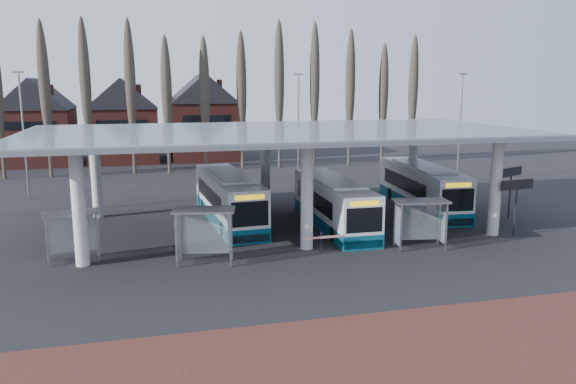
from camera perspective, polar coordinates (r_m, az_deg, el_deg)
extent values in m
plane|color=black|center=(29.72, 3.26, -7.09)|extent=(140.00, 140.00, 0.00)
cube|color=#572922|center=(19.52, 14.49, -17.45)|extent=(70.00, 10.00, 0.03)
cylinder|color=silver|center=(30.25, -20.46, -1.57)|extent=(0.70, 0.70, 6.00)
cylinder|color=silver|center=(41.03, -18.93, 1.66)|extent=(0.70, 0.70, 6.00)
cylinder|color=silver|center=(31.28, 1.93, -0.49)|extent=(0.70, 0.70, 6.00)
cylinder|color=silver|center=(41.79, -2.31, 2.40)|extent=(0.70, 0.70, 6.00)
cylinder|color=silver|center=(36.47, 20.34, 0.47)|extent=(0.70, 0.70, 6.00)
cylinder|color=silver|center=(45.80, 12.55, 2.90)|extent=(0.70, 0.70, 6.00)
cube|color=gray|center=(36.09, -0.50, 6.26)|extent=(32.00, 16.00, 0.12)
cube|color=silver|center=(36.09, -0.50, 6.37)|extent=(31.50, 15.50, 0.04)
cone|color=#473D33|center=(61.42, -27.23, 7.92)|extent=(0.36, 0.36, 14.50)
cone|color=#473D33|center=(60.68, -23.52, 8.20)|extent=(0.36, 0.36, 14.50)
ellipsoid|color=#473D33|center=(60.65, -23.64, 9.83)|extent=(1.10, 1.10, 11.02)
cone|color=#473D33|center=(60.19, -19.72, 8.44)|extent=(0.36, 0.36, 14.50)
ellipsoid|color=#473D33|center=(60.16, -19.83, 10.10)|extent=(1.10, 1.10, 11.02)
cone|color=#473D33|center=(59.97, -15.87, 8.66)|extent=(0.36, 0.36, 14.50)
ellipsoid|color=#473D33|center=(59.94, -15.96, 10.32)|extent=(1.10, 1.10, 11.02)
cone|color=#473D33|center=(60.01, -12.01, 8.83)|extent=(0.36, 0.36, 14.50)
ellipsoid|color=#473D33|center=(59.98, -12.08, 10.49)|extent=(1.10, 1.10, 11.02)
cone|color=#473D33|center=(60.32, -8.17, 8.97)|extent=(0.36, 0.36, 14.50)
ellipsoid|color=#473D33|center=(60.29, -8.21, 10.62)|extent=(1.10, 1.10, 11.02)
cone|color=#473D33|center=(60.89, -4.38, 9.06)|extent=(0.36, 0.36, 14.50)
ellipsoid|color=#473D33|center=(60.86, -4.40, 10.70)|extent=(1.10, 1.10, 11.02)
cone|color=#473D33|center=(61.71, -0.67, 9.12)|extent=(0.36, 0.36, 14.50)
ellipsoid|color=#473D33|center=(61.68, -0.68, 10.73)|extent=(1.10, 1.10, 11.02)
cone|color=#473D33|center=(62.78, 2.92, 9.13)|extent=(0.36, 0.36, 14.50)
ellipsoid|color=#473D33|center=(62.75, 2.93, 10.72)|extent=(1.10, 1.10, 11.02)
cone|color=#473D33|center=(64.08, 6.38, 9.12)|extent=(0.36, 0.36, 14.50)
ellipsoid|color=#473D33|center=(64.06, 6.41, 10.67)|extent=(1.10, 1.10, 11.02)
cone|color=#473D33|center=(65.60, 9.69, 9.07)|extent=(0.36, 0.36, 14.50)
ellipsoid|color=#473D33|center=(65.58, 9.74, 10.59)|extent=(1.10, 1.10, 11.02)
cone|color=#473D33|center=(67.33, 12.84, 9.00)|extent=(0.36, 0.36, 14.50)
ellipsoid|color=#473D33|center=(67.30, 12.91, 10.48)|extent=(1.10, 1.10, 11.02)
cube|color=maroon|center=(72.13, -23.93, 5.46)|extent=(8.00, 10.00, 7.00)
pyramid|color=black|center=(71.92, -24.36, 11.01)|extent=(8.30, 10.30, 3.50)
cube|color=maroon|center=(71.19, -16.34, 5.90)|extent=(8.00, 10.00, 7.00)
pyramid|color=black|center=(70.97, -16.64, 11.53)|extent=(8.30, 10.30, 3.50)
cube|color=maroon|center=(71.51, -8.67, 6.23)|extent=(8.00, 10.00, 7.00)
pyramid|color=black|center=(71.29, -8.84, 11.84)|extent=(8.30, 10.30, 3.50)
cylinder|color=slate|center=(49.98, -25.24, 5.08)|extent=(0.16, 0.16, 10.00)
cube|color=slate|center=(49.82, -25.72, 10.92)|extent=(0.80, 0.15, 0.15)
cylinder|color=slate|center=(55.07, 1.07, 6.56)|extent=(0.16, 0.16, 10.00)
cube|color=slate|center=(54.92, 1.09, 11.87)|extent=(0.80, 0.15, 0.15)
cylinder|color=slate|center=(55.13, 17.05, 6.09)|extent=(0.16, 0.16, 10.00)
cube|color=slate|center=(54.98, 17.35, 11.39)|extent=(0.80, 0.15, 0.15)
cube|color=white|center=(38.01, -6.05, -0.39)|extent=(3.22, 11.93, 2.75)
cube|color=navy|center=(38.29, -6.01, -2.34)|extent=(3.24, 11.95, 0.89)
cube|color=white|center=(37.76, -6.09, 1.73)|extent=(2.68, 7.20, 0.18)
cube|color=black|center=(38.47, -6.20, -0.11)|extent=(3.06, 8.64, 1.08)
cube|color=black|center=(32.39, -3.90, -2.24)|extent=(2.21, 0.19, 1.48)
cube|color=black|center=(43.68, -7.64, 1.18)|extent=(2.13, 0.19, 1.18)
cube|color=#E0A80C|center=(32.18, -3.92, -0.54)|extent=(1.76, 0.16, 0.30)
cube|color=black|center=(32.77, -3.87, -4.75)|extent=(2.38, 0.22, 0.49)
cylinder|color=black|center=(34.51, -6.57, -3.77)|extent=(0.33, 0.96, 0.94)
cylinder|color=black|center=(35.01, -2.91, -3.50)|extent=(0.33, 0.96, 0.94)
cylinder|color=black|center=(41.39, -8.53, -1.35)|extent=(0.33, 0.96, 0.94)
cylinder|color=black|center=(41.80, -5.46, -1.16)|extent=(0.33, 0.96, 0.94)
cube|color=white|center=(36.68, 4.63, -0.89)|extent=(2.66, 11.40, 2.65)
cube|color=navy|center=(36.96, 4.60, -2.82)|extent=(2.68, 11.42, 0.85)
cube|color=white|center=(36.42, 4.67, 1.22)|extent=(2.32, 6.85, 0.17)
cube|color=black|center=(37.10, 4.41, -0.60)|extent=(2.63, 8.22, 1.04)
cube|color=black|center=(31.46, 7.76, -2.85)|extent=(2.12, 0.10, 1.42)
cube|color=black|center=(41.98, 2.29, 0.77)|extent=(2.05, 0.10, 1.13)
cube|color=#E0A80C|center=(31.25, 7.81, -1.16)|extent=(1.69, 0.08, 0.28)
cube|color=black|center=(31.84, 7.69, -5.32)|extent=(2.29, 0.13, 0.47)
cylinder|color=black|center=(33.31, 4.69, -4.31)|extent=(0.28, 0.91, 0.91)
cylinder|color=black|center=(34.03, 8.20, -4.06)|extent=(0.28, 0.91, 0.91)
cylinder|color=black|center=(39.75, 1.66, -1.77)|extent=(0.28, 0.91, 0.91)
cylinder|color=black|center=(40.35, 4.66, -1.61)|extent=(0.28, 0.91, 0.91)
cube|color=white|center=(43.06, 13.45, 0.71)|extent=(3.58, 12.01, 2.76)
cube|color=navy|center=(43.31, 13.37, -1.03)|extent=(3.60, 12.03, 0.89)
cube|color=white|center=(42.84, 13.53, 2.59)|extent=(2.90, 7.27, 0.18)
cube|color=black|center=(43.49, 13.20, 0.95)|extent=(3.32, 8.71, 1.08)
cube|color=black|center=(37.78, 16.85, -0.79)|extent=(2.21, 0.26, 1.48)
cube|color=black|center=(48.46, 10.80, 2.04)|extent=(2.13, 0.25, 1.18)
cube|color=#E0A80C|center=(37.60, 16.94, 0.68)|extent=(1.76, 0.21, 0.30)
cube|color=black|center=(38.10, 16.72, -2.97)|extent=(2.39, 0.30, 0.49)
cylinder|color=black|center=(39.50, 13.91, -2.15)|extent=(0.36, 0.97, 0.95)
cylinder|color=black|center=(40.43, 16.88, -2.00)|extent=(0.36, 0.97, 0.95)
cylinder|color=black|center=(46.05, 10.43, -0.17)|extent=(0.36, 0.97, 0.95)
cylinder|color=black|center=(46.85, 13.06, -0.08)|extent=(0.36, 0.97, 0.95)
cube|color=gray|center=(31.02, -23.23, -4.77)|extent=(0.09, 0.09, 2.54)
cube|color=gray|center=(31.08, -18.73, -4.42)|extent=(0.09, 0.09, 2.54)
cube|color=gray|center=(32.10, -23.24, -4.26)|extent=(0.09, 0.09, 2.54)
cube|color=gray|center=(32.15, -18.90, -3.93)|extent=(0.09, 0.09, 2.54)
cube|color=gray|center=(31.26, -21.19, -2.01)|extent=(3.03, 1.83, 0.10)
cube|color=silver|center=(32.14, -21.08, -3.99)|extent=(2.42, 0.41, 2.03)
cube|color=silver|center=(31.55, -23.34, -4.43)|extent=(0.21, 1.11, 2.03)
cube|color=silver|center=(31.61, -18.73, -4.08)|extent=(0.21, 1.11, 2.03)
cube|color=gray|center=(28.92, -11.24, -4.91)|extent=(0.11, 0.11, 2.80)
cube|color=gray|center=(28.65, -5.90, -4.90)|extent=(0.11, 0.11, 2.80)
cube|color=gray|center=(30.10, -10.90, -4.27)|extent=(0.11, 0.11, 2.80)
cube|color=gray|center=(29.83, -5.78, -4.26)|extent=(0.11, 0.11, 2.80)
cube|color=gray|center=(28.99, -8.54, -1.81)|extent=(3.38, 2.16, 0.11)
cube|color=silver|center=(29.97, -8.34, -4.14)|extent=(2.64, 0.58, 2.24)
cube|color=silver|center=(29.50, -11.18, -4.48)|extent=(0.29, 1.21, 2.24)
cube|color=silver|center=(29.22, -5.73, -4.47)|extent=(0.29, 1.21, 2.24)
cube|color=gray|center=(31.60, 11.41, -3.66)|extent=(0.10, 0.10, 2.69)
cube|color=gray|center=(32.45, 15.77, -3.48)|extent=(0.10, 0.10, 2.69)
cube|color=gray|center=(32.69, 10.80, -3.15)|extent=(0.10, 0.10, 2.69)
cube|color=gray|center=(33.52, 15.03, -2.99)|extent=(0.10, 0.10, 2.69)
cube|color=gray|center=(32.23, 13.38, -0.91)|extent=(3.20, 1.93, 0.11)
cube|color=silver|center=(33.12, 12.92, -2.96)|extent=(2.56, 0.42, 2.15)
cube|color=silver|center=(32.11, 11.01, -3.31)|extent=(0.22, 1.18, 2.15)
cube|color=silver|center=(32.99, 15.49, -3.13)|extent=(0.22, 1.18, 2.15)
cylinder|color=black|center=(36.86, 22.11, -1.59)|extent=(0.11, 0.11, 3.43)
cube|color=black|center=(36.58, 22.27, 0.70)|extent=(2.35, 0.43, 0.59)
cylinder|color=black|center=(41.64, 21.62, -0.15)|extent=(0.11, 0.11, 3.49)
cube|color=black|center=(41.39, 21.77, 1.93)|extent=(2.24, 1.11, 0.60)
cube|color=black|center=(31.24, 3.40, -5.09)|extent=(0.08, 0.08, 1.15)
cube|color=red|center=(30.65, 3.70, -4.60)|extent=(2.30, 0.11, 0.10)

